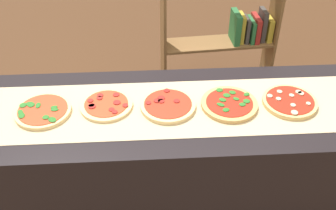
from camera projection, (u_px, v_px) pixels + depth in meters
name	position (u px, v px, depth m)	size (l,w,h in m)	color
counter	(168.00, 173.00, 2.19)	(2.33, 0.66, 0.90)	black
parchment_paper	(168.00, 108.00, 1.91)	(2.04, 0.42, 0.00)	tan
pizza_spinach_0	(43.00, 111.00, 1.87)	(0.26, 0.26, 0.03)	#E5C17F
pizza_pepperoni_1	(106.00, 105.00, 1.91)	(0.25, 0.25, 0.02)	#E5C17F
pizza_pepperoni_2	(168.00, 105.00, 1.91)	(0.26, 0.26, 0.03)	#E5C17F
pizza_spinach_3	(229.00, 103.00, 1.92)	(0.27, 0.27, 0.03)	tan
pizza_mushroom_4	(289.00, 101.00, 1.93)	(0.26, 0.26, 0.03)	#DBB26B
bookshelf	(234.00, 21.00, 2.99)	(0.88, 0.29, 1.63)	brown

